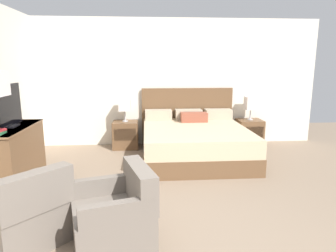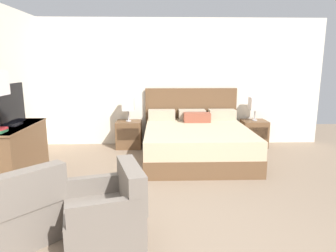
# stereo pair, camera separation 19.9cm
# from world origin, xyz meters

# --- Properties ---
(wall_back) EXTENTS (6.39, 0.06, 2.58)m
(wall_back) POSITION_xyz_m (0.00, 3.97, 1.29)
(wall_back) COLOR silver
(wall_back) RESTS_ON ground
(bed) EXTENTS (1.89, 2.07, 1.19)m
(bed) POSITION_xyz_m (0.47, 2.93, 0.32)
(bed) COLOR brown
(bed) RESTS_ON ground
(nightstand_left) EXTENTS (0.50, 0.44, 0.54)m
(nightstand_left) POSITION_xyz_m (-0.81, 3.66, 0.27)
(nightstand_left) COLOR brown
(nightstand_left) RESTS_ON ground
(nightstand_right) EXTENTS (0.50, 0.44, 0.54)m
(nightstand_right) POSITION_xyz_m (1.75, 3.66, 0.27)
(nightstand_right) COLOR brown
(nightstand_right) RESTS_ON ground
(table_lamp_left) EXTENTS (0.23, 0.23, 0.48)m
(table_lamp_left) POSITION_xyz_m (-0.81, 3.66, 0.89)
(table_lamp_left) COLOR #B7B7BC
(table_lamp_left) RESTS_ON nightstand_left
(table_lamp_right) EXTENTS (0.23, 0.23, 0.48)m
(table_lamp_right) POSITION_xyz_m (1.75, 3.66, 0.89)
(table_lamp_right) COLOR #B7B7BC
(table_lamp_right) RESTS_ON nightstand_right
(dresser) EXTENTS (0.52, 1.25, 0.80)m
(dresser) POSITION_xyz_m (-2.31, 1.99, 0.41)
(dresser) COLOR brown
(dresser) RESTS_ON ground
(tv) EXTENTS (0.18, 0.75, 0.60)m
(tv) POSITION_xyz_m (-2.31, 2.03, 1.09)
(tv) COLOR black
(tv) RESTS_ON dresser
(armchair_by_window) EXTENTS (0.97, 0.97, 0.76)m
(armchair_by_window) POSITION_xyz_m (-1.53, 0.40, 0.28)
(armchair_by_window) COLOR #70665B
(armchair_by_window) RESTS_ON ground
(armchair_companion) EXTENTS (0.85, 0.84, 0.76)m
(armchair_companion) POSITION_xyz_m (-0.68, 0.29, 0.28)
(armchair_companion) COLOR #70665B
(armchair_companion) RESTS_ON ground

